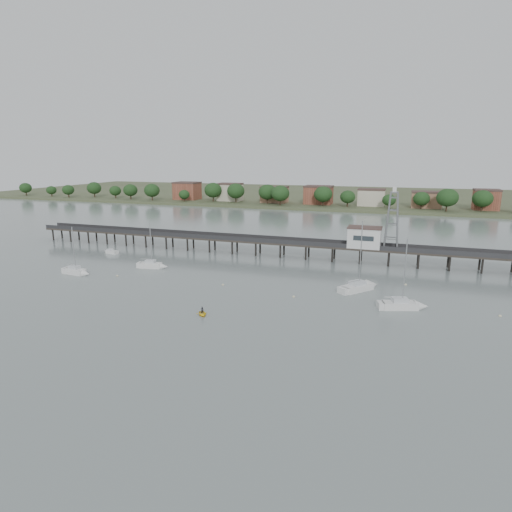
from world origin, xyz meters
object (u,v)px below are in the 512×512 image
at_px(sailboat_c, 363,286).
at_px(sailboat_b, 155,265).
at_px(yellow_dinghy, 202,315).
at_px(white_tender, 112,252).
at_px(sailboat_a, 78,272).
at_px(pier, 270,242).
at_px(lattice_tower, 392,221).
at_px(sailboat_d, 407,305).

bearing_deg(sailboat_c, sailboat_b, 127.50).
bearing_deg(yellow_dinghy, white_tender, 106.98).
relative_size(sailboat_b, yellow_dinghy, 4.47).
xyz_separation_m(sailboat_b, sailboat_c, (49.79, -1.19, -0.02)).
height_order(sailboat_a, yellow_dinghy, sailboat_a).
bearing_deg(white_tender, yellow_dinghy, -25.13).
bearing_deg(sailboat_a, yellow_dinghy, -15.32).
distance_m(sailboat_c, yellow_dinghy, 34.39).
xyz_separation_m(sailboat_b, white_tender, (-20.02, 10.06, -0.19)).
relative_size(pier, sailboat_b, 12.82).
height_order(lattice_tower, sailboat_c, lattice_tower).
height_order(lattice_tower, sailboat_b, lattice_tower).
relative_size(sailboat_d, white_tender, 3.32).
bearing_deg(pier, sailboat_d, -42.35).
relative_size(sailboat_b, sailboat_a, 1.01).
bearing_deg(lattice_tower, sailboat_b, -157.83).
distance_m(sailboat_b, sailboat_c, 49.80).
bearing_deg(sailboat_a, sailboat_c, 13.51).
relative_size(lattice_tower, sailboat_d, 1.14).
height_order(pier, sailboat_c, sailboat_c).
xyz_separation_m(lattice_tower, yellow_dinghy, (-29.29, -47.07, -11.10)).
xyz_separation_m(sailboat_a, yellow_dinghy, (38.46, -14.13, -0.65)).
xyz_separation_m(pier, sailboat_a, (-36.26, -32.94, -3.14)).
bearing_deg(sailboat_a, sailboat_d, 5.24).
bearing_deg(pier, yellow_dinghy, -87.32).
xyz_separation_m(sailboat_c, sailboat_a, (-63.30, -9.65, 0.02)).
bearing_deg(sailboat_c, yellow_dinghy, 172.61).
height_order(sailboat_b, sailboat_c, sailboat_c).
height_order(sailboat_d, white_tender, sailboat_d).
height_order(pier, yellow_dinghy, pier).
bearing_deg(lattice_tower, yellow_dinghy, -121.90).
distance_m(lattice_tower, sailboat_c, 25.92).
distance_m(sailboat_d, white_tender, 80.97).
height_order(lattice_tower, white_tender, lattice_tower).
bearing_deg(sailboat_c, lattice_tower, 28.05).
bearing_deg(lattice_tower, white_tender, -170.79).
xyz_separation_m(pier, sailboat_b, (-22.74, -22.10, -3.14)).
bearing_deg(sailboat_d, yellow_dinghy, -174.77).
height_order(sailboat_b, white_tender, sailboat_b).
bearing_deg(sailboat_c, white_tender, 119.71).
height_order(lattice_tower, yellow_dinghy, lattice_tower).
xyz_separation_m(sailboat_d, white_tender, (-78.36, 20.41, -0.18)).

